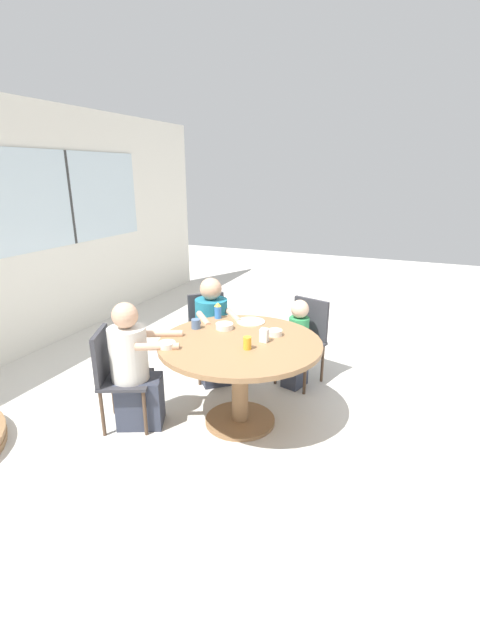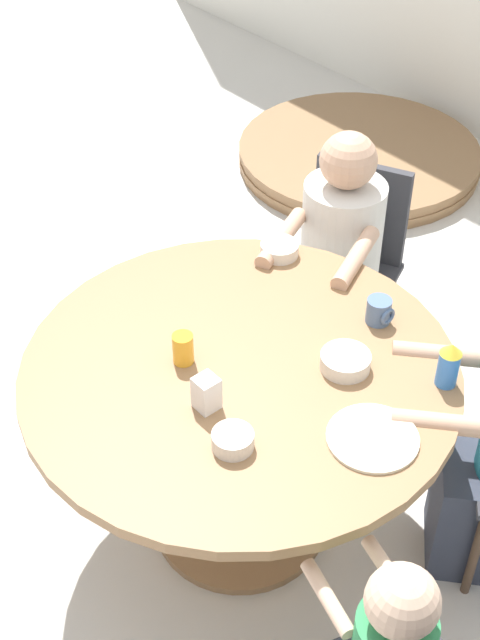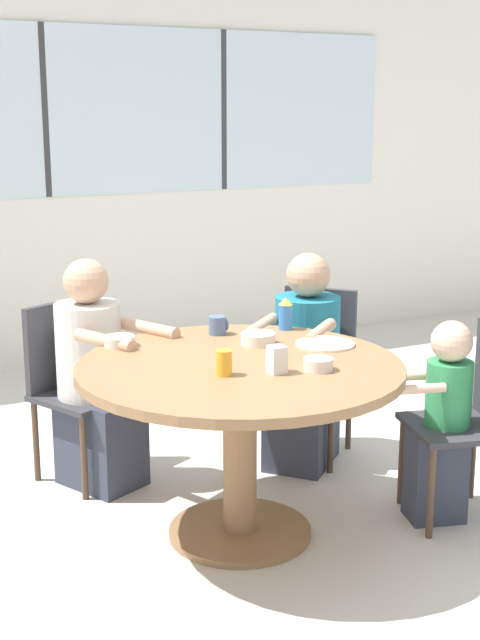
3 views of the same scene
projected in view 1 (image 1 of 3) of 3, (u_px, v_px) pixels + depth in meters
ground_plane at (240, 422)px, 3.69m from camera, size 16.00×16.00×0.00m
dining_table at (240, 359)px, 3.50m from camera, size 1.33×1.33×0.75m
chair_for_woman_green_shirt at (114, 371)px, 3.50m from camera, size 0.53×0.53×0.85m
chair_for_man_blue_shirt at (209, 328)px, 4.45m from camera, size 0.56×0.56×0.85m
chair_for_toddler at (305, 334)px, 4.28m from camera, size 0.50×0.50×0.85m
person_woman_green_shirt at (134, 372)px, 3.51m from camera, size 0.51×0.63×1.08m
person_man_blue_shirt at (213, 336)px, 4.31m from camera, size 0.65×0.63×1.06m
person_toddler at (297, 346)px, 4.19m from camera, size 0.40×0.29×0.89m
coffee_mug at (196, 324)px, 3.71m from camera, size 0.08×0.08×0.08m
sippy_cup at (218, 310)px, 3.96m from camera, size 0.07×0.07×0.15m
juice_glass at (247, 343)px, 3.28m from camera, size 0.06×0.06×0.10m
milk_carton_small at (264, 335)px, 3.42m from camera, size 0.06×0.06×0.11m
bowl_white_shallow at (275, 333)px, 3.56m from camera, size 0.12×0.12×0.05m
bowl_cereal at (224, 326)px, 3.70m from camera, size 0.15×0.15×0.05m
bowl_fruit at (167, 345)px, 3.31m from camera, size 0.13×0.13×0.04m
plate_tortillas at (251, 322)px, 3.87m from camera, size 0.26×0.26×0.01m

